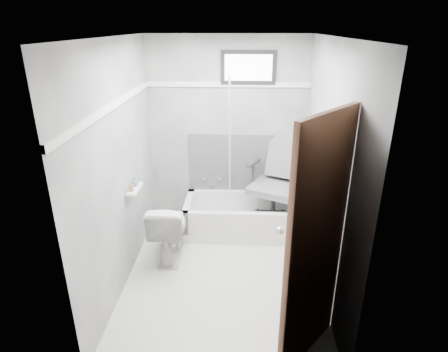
# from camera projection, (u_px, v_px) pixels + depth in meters

# --- Properties ---
(floor) EXTENTS (2.60, 2.60, 0.00)m
(floor) POSITION_uv_depth(u_px,v_px,m) (223.00, 274.00, 4.03)
(floor) COLOR silver
(floor) RESTS_ON ground
(ceiling) EXTENTS (2.60, 2.60, 0.00)m
(ceiling) POSITION_uv_depth(u_px,v_px,m) (222.00, 37.00, 3.13)
(ceiling) COLOR silver
(ceiling) RESTS_ON floor
(wall_back) EXTENTS (2.00, 0.02, 2.40)m
(wall_back) POSITION_uv_depth(u_px,v_px,m) (227.00, 134.00, 4.78)
(wall_back) COLOR slate
(wall_back) RESTS_ON floor
(wall_front) EXTENTS (2.00, 0.02, 2.40)m
(wall_front) POSITION_uv_depth(u_px,v_px,m) (213.00, 245.00, 2.38)
(wall_front) COLOR slate
(wall_front) RESTS_ON floor
(wall_left) EXTENTS (0.02, 2.60, 2.40)m
(wall_left) POSITION_uv_depth(u_px,v_px,m) (119.00, 169.00, 3.62)
(wall_left) COLOR slate
(wall_left) RESTS_ON floor
(wall_right) EXTENTS (0.02, 2.60, 2.40)m
(wall_right) POSITION_uv_depth(u_px,v_px,m) (328.00, 172.00, 3.54)
(wall_right) COLOR slate
(wall_right) RESTS_ON floor
(bathtub) EXTENTS (1.50, 0.70, 0.42)m
(bathtub) POSITION_uv_depth(u_px,v_px,m) (244.00, 216.00, 4.81)
(bathtub) COLOR silver
(bathtub) RESTS_ON floor
(office_chair) EXTENTS (0.88, 0.88, 1.14)m
(office_chair) POSITION_uv_depth(u_px,v_px,m) (274.00, 182.00, 4.63)
(office_chair) COLOR slate
(office_chair) RESTS_ON bathtub
(toilet) EXTENTS (0.39, 0.70, 0.69)m
(toilet) POSITION_uv_depth(u_px,v_px,m) (169.00, 229.00, 4.23)
(toilet) COLOR silver
(toilet) RESTS_ON floor
(door) EXTENTS (0.78, 0.78, 2.00)m
(door) POSITION_uv_depth(u_px,v_px,m) (363.00, 273.00, 2.43)
(door) COLOR brown
(door) RESTS_ON floor
(window) EXTENTS (0.66, 0.04, 0.40)m
(window) POSITION_uv_depth(u_px,v_px,m) (248.00, 67.00, 4.45)
(window) COLOR black
(window) RESTS_ON wall_back
(backerboard) EXTENTS (1.50, 0.02, 0.78)m
(backerboard) POSITION_uv_depth(u_px,v_px,m) (246.00, 163.00, 4.91)
(backerboard) COLOR #4C4C4F
(backerboard) RESTS_ON wall_back
(trim_back) EXTENTS (2.00, 0.02, 0.06)m
(trim_back) POSITION_uv_depth(u_px,v_px,m) (227.00, 84.00, 4.54)
(trim_back) COLOR white
(trim_back) RESTS_ON wall_back
(trim_left) EXTENTS (0.02, 2.60, 0.06)m
(trim_left) POSITION_uv_depth(u_px,v_px,m) (114.00, 105.00, 3.39)
(trim_left) COLOR white
(trim_left) RESTS_ON wall_left
(pole) EXTENTS (0.02, 0.59, 1.87)m
(pole) POSITION_uv_depth(u_px,v_px,m) (230.00, 151.00, 4.62)
(pole) COLOR silver
(pole) RESTS_ON bathtub
(shelf) EXTENTS (0.10, 0.32, 0.02)m
(shelf) POSITION_uv_depth(u_px,v_px,m) (135.00, 189.00, 3.91)
(shelf) COLOR white
(shelf) RESTS_ON wall_left
(soap_bottle_a) EXTENTS (0.05, 0.05, 0.10)m
(soap_bottle_a) POSITION_uv_depth(u_px,v_px,m) (131.00, 186.00, 3.81)
(soap_bottle_a) COLOR #9E864F
(soap_bottle_a) RESTS_ON shelf
(soap_bottle_b) EXTENTS (0.11, 0.11, 0.10)m
(soap_bottle_b) POSITION_uv_depth(u_px,v_px,m) (135.00, 182.00, 3.94)
(soap_bottle_b) COLOR slate
(soap_bottle_b) RESTS_ON shelf
(faucet) EXTENTS (0.26, 0.10, 0.16)m
(faucet) POSITION_uv_depth(u_px,v_px,m) (212.00, 181.00, 5.01)
(faucet) COLOR silver
(faucet) RESTS_ON wall_back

